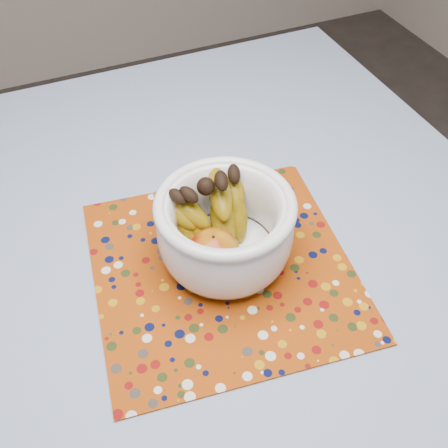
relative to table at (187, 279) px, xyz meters
name	(u,v)px	position (x,y,z in m)	size (l,w,h in m)	color
table	(187,279)	(0.00, 0.00, 0.00)	(1.20, 1.20, 0.75)	olive
tablecloth	(185,252)	(0.00, 0.00, 0.08)	(1.32, 1.32, 0.01)	slate
placemat	(223,268)	(0.05, -0.07, 0.09)	(0.45, 0.45, 0.00)	#8F3607
fruit_bowl	(218,224)	(0.05, -0.03, 0.17)	(0.25, 0.24, 0.18)	white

